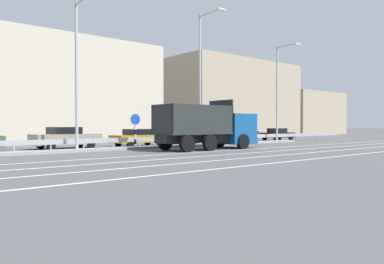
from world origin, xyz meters
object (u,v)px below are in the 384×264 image
(dump_truck, at_px, (217,131))
(street_lamp_2, at_px, (201,73))
(parked_car_3, at_px, (139,137))
(parked_car_4, at_px, (191,135))
(street_lamp_1, at_px, (77,69))
(parked_car_2, at_px, (66,138))
(street_lamp_3, at_px, (279,89))
(parked_car_6, at_px, (278,134))
(median_road_sign, at_px, (135,130))
(parked_car_5, at_px, (239,134))

(dump_truck, distance_m, street_lamp_2, 5.38)
(parked_car_3, height_order, parked_car_4, parked_car_4)
(street_lamp_1, relative_size, parked_car_2, 1.90)
(street_lamp_3, bearing_deg, parked_car_3, 166.63)
(street_lamp_3, xyz_separation_m, parked_car_3, (-13.46, 3.20, -4.43))
(street_lamp_2, height_order, parked_car_6, street_lamp_2)
(median_road_sign, xyz_separation_m, parked_car_4, (7.99, 3.69, -0.59))
(median_road_sign, relative_size, parked_car_3, 0.53)
(parked_car_3, xyz_separation_m, parked_car_5, (12.24, 0.78, 0.08))
(dump_truck, distance_m, median_road_sign, 5.72)
(dump_truck, xyz_separation_m, parked_car_4, (3.30, 6.96, -0.54))
(dump_truck, height_order, parked_car_4, dump_truck)
(parked_car_3, bearing_deg, parked_car_5, 89.10)
(parked_car_4, bearing_deg, parked_car_3, 101.41)
(parked_car_3, distance_m, parked_car_5, 12.27)
(dump_truck, distance_m, street_lamp_1, 10.14)
(parked_car_5, bearing_deg, dump_truck, -55.75)
(street_lamp_2, bearing_deg, parked_car_4, 60.84)
(parked_car_2, bearing_deg, parked_car_6, 83.87)
(parked_car_3, distance_m, parked_car_6, 17.76)
(median_road_sign, bearing_deg, parked_car_2, 132.75)
(street_lamp_3, bearing_deg, street_lamp_2, -178.91)
(median_road_sign, height_order, parked_car_4, median_road_sign)
(street_lamp_1, distance_m, parked_car_2, 5.81)
(street_lamp_2, bearing_deg, parked_car_5, 25.63)
(parked_car_5, distance_m, parked_car_6, 5.55)
(street_lamp_1, xyz_separation_m, parked_car_6, (24.06, 3.31, -4.43))
(parked_car_2, bearing_deg, parked_car_3, 78.03)
(parked_car_6, bearing_deg, parked_car_3, -86.56)
(median_road_sign, relative_size, parked_car_5, 0.56)
(street_lamp_1, relative_size, street_lamp_3, 1.01)
(dump_truck, distance_m, parked_car_4, 7.72)
(dump_truck, height_order, street_lamp_2, street_lamp_2)
(street_lamp_2, height_order, parked_car_5, street_lamp_2)
(street_lamp_3, bearing_deg, parked_car_6, 38.23)
(parked_car_5, bearing_deg, street_lamp_1, -79.92)
(median_road_sign, distance_m, parked_car_5, 14.90)
(street_lamp_3, bearing_deg, parked_car_4, 153.05)
(median_road_sign, bearing_deg, parked_car_5, 14.76)
(parked_car_2, bearing_deg, median_road_sign, 37.85)
(parked_car_2, distance_m, parked_car_3, 5.63)
(parked_car_4, height_order, parked_car_5, parked_car_5)
(street_lamp_1, distance_m, parked_car_4, 13.44)
(street_lamp_1, xyz_separation_m, street_lamp_2, (9.87, -0.27, 0.60))
(parked_car_4, distance_m, parked_car_5, 6.41)
(median_road_sign, height_order, parked_car_3, median_road_sign)
(street_lamp_1, xyz_separation_m, parked_car_3, (6.30, 3.11, -4.40))
(parked_car_3, distance_m, parked_car_4, 5.87)
(dump_truck, relative_size, median_road_sign, 3.12)
(street_lamp_1, height_order, parked_car_6, street_lamp_1)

